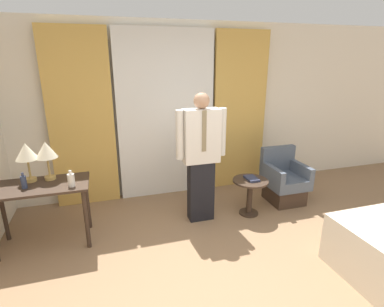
# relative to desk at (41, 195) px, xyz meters

# --- Properties ---
(ground_plane) EXTENTS (16.00, 16.00, 0.00)m
(ground_plane) POSITION_rel_desk_xyz_m (1.72, -1.52, -0.64)
(ground_plane) COLOR #8C6B4C
(wall_back) EXTENTS (10.00, 0.06, 2.70)m
(wall_back) POSITION_rel_desk_xyz_m (1.72, 1.13, 0.71)
(wall_back) COLOR silver
(wall_back) RESTS_ON ground_plane
(curtain_sheer_center) EXTENTS (1.51, 0.06, 2.58)m
(curtain_sheer_center) POSITION_rel_desk_xyz_m (1.72, 1.00, 0.65)
(curtain_sheer_center) COLOR white
(curtain_sheer_center) RESTS_ON ground_plane
(curtain_drape_left) EXTENTS (0.91, 0.06, 2.58)m
(curtain_drape_left) POSITION_rel_desk_xyz_m (0.47, 1.00, 0.65)
(curtain_drape_left) COLOR gold
(curtain_drape_left) RESTS_ON ground_plane
(curtain_drape_right) EXTENTS (0.91, 0.06, 2.58)m
(curtain_drape_right) POSITION_rel_desk_xyz_m (2.97, 1.00, 0.65)
(curtain_drape_right) COLOR gold
(curtain_drape_right) RESTS_ON ground_plane
(desk) EXTENTS (1.08, 0.57, 0.77)m
(desk) POSITION_rel_desk_xyz_m (0.00, 0.00, 0.00)
(desk) COLOR #38281E
(desk) RESTS_ON ground_plane
(table_lamp_left) EXTENTS (0.24, 0.24, 0.47)m
(table_lamp_left) POSITION_rel_desk_xyz_m (-0.10, 0.14, 0.47)
(table_lamp_left) COLOR tan
(table_lamp_left) RESTS_ON desk
(table_lamp_right) EXTENTS (0.24, 0.24, 0.47)m
(table_lamp_right) POSITION_rel_desk_xyz_m (0.10, 0.14, 0.47)
(table_lamp_right) COLOR tan
(table_lamp_right) RESTS_ON desk
(bottle_near_edge) EXTENTS (0.08, 0.08, 0.19)m
(bottle_near_edge) POSITION_rel_desk_xyz_m (0.37, -0.15, 0.20)
(bottle_near_edge) COLOR silver
(bottle_near_edge) RESTS_ON desk
(bottle_by_lamp) EXTENTS (0.06, 0.06, 0.18)m
(bottle_by_lamp) POSITION_rel_desk_xyz_m (-0.13, -0.05, 0.20)
(bottle_by_lamp) COLOR #2D3851
(bottle_by_lamp) RESTS_ON desk
(person) EXTENTS (0.68, 0.22, 1.75)m
(person) POSITION_rel_desk_xyz_m (1.97, 0.03, 0.30)
(person) COLOR black
(person) RESTS_ON ground_plane
(armchair) EXTENTS (0.57, 0.61, 0.83)m
(armchair) POSITION_rel_desk_xyz_m (3.38, 0.18, -0.33)
(armchair) COLOR #38281E
(armchair) RESTS_ON ground_plane
(side_table) EXTENTS (0.50, 0.50, 0.52)m
(side_table) POSITION_rel_desk_xyz_m (2.67, -0.05, -0.29)
(side_table) COLOR #38281E
(side_table) RESTS_ON ground_plane
(book) EXTENTS (0.15, 0.23, 0.03)m
(book) POSITION_rel_desk_xyz_m (2.69, -0.04, -0.10)
(book) COLOR #2D334C
(book) RESTS_ON side_table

